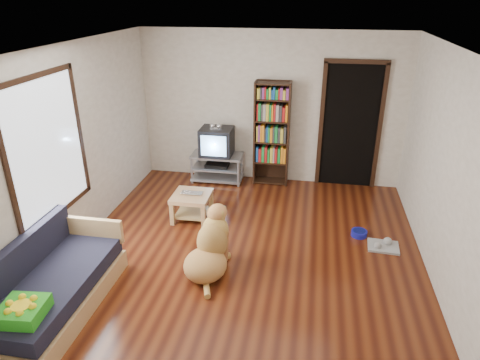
% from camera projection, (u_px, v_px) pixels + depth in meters
% --- Properties ---
extents(ground, '(5.00, 5.00, 0.00)m').
position_uv_depth(ground, '(246.00, 254.00, 5.59)').
color(ground, '#5A250F').
rests_on(ground, ground).
extents(ceiling, '(5.00, 5.00, 0.00)m').
position_uv_depth(ceiling, '(248.00, 48.00, 4.53)').
color(ceiling, white).
rests_on(ceiling, ground).
extents(wall_back, '(4.50, 0.00, 4.50)m').
position_uv_depth(wall_back, '(271.00, 109.00, 7.31)').
color(wall_back, silver).
rests_on(wall_back, ground).
extents(wall_front, '(4.50, 0.00, 4.50)m').
position_uv_depth(wall_front, '(186.00, 299.00, 2.82)').
color(wall_front, silver).
rests_on(wall_front, ground).
extents(wall_left, '(0.00, 5.00, 5.00)m').
position_uv_depth(wall_left, '(72.00, 150.00, 5.42)').
color(wall_left, silver).
rests_on(wall_left, ground).
extents(wall_right, '(0.00, 5.00, 5.00)m').
position_uv_depth(wall_right, '(449.00, 175.00, 4.70)').
color(wall_right, silver).
rests_on(wall_right, ground).
extents(green_cushion, '(0.43, 0.43, 0.13)m').
position_uv_depth(green_cushion, '(23.00, 311.00, 3.90)').
color(green_cushion, green).
rests_on(green_cushion, sofa).
extents(laptop, '(0.32, 0.21, 0.03)m').
position_uv_depth(laptop, '(191.00, 195.00, 6.28)').
color(laptop, '#B5B4B8').
rests_on(laptop, coffee_table).
extents(dog_bowl, '(0.22, 0.22, 0.08)m').
position_uv_depth(dog_bowl, '(359.00, 233.00, 5.99)').
color(dog_bowl, '#161897').
rests_on(dog_bowl, ground).
extents(grey_rag, '(0.42, 0.35, 0.03)m').
position_uv_depth(grey_rag, '(383.00, 246.00, 5.73)').
color(grey_rag, '#A5A5A5').
rests_on(grey_rag, ground).
extents(window, '(0.03, 1.46, 1.70)m').
position_uv_depth(window, '(48.00, 149.00, 4.89)').
color(window, white).
rests_on(window, wall_left).
extents(doorway, '(1.03, 0.05, 2.19)m').
position_uv_depth(doorway, '(350.00, 123.00, 7.15)').
color(doorway, black).
rests_on(doorway, wall_back).
extents(tv_stand, '(0.90, 0.45, 0.50)m').
position_uv_depth(tv_stand, '(217.00, 166.00, 7.65)').
color(tv_stand, '#99999E').
rests_on(tv_stand, ground).
extents(crt_tv, '(0.55, 0.52, 0.58)m').
position_uv_depth(crt_tv, '(217.00, 141.00, 7.48)').
color(crt_tv, black).
rests_on(crt_tv, tv_stand).
extents(bookshelf, '(0.60, 0.30, 1.80)m').
position_uv_depth(bookshelf, '(272.00, 128.00, 7.28)').
color(bookshelf, black).
rests_on(bookshelf, ground).
extents(sofa, '(0.80, 1.80, 0.80)m').
position_uv_depth(sofa, '(52.00, 288.00, 4.55)').
color(sofa, tan).
rests_on(sofa, ground).
extents(coffee_table, '(0.55, 0.55, 0.40)m').
position_uv_depth(coffee_table, '(192.00, 202.00, 6.36)').
color(coffee_table, tan).
rests_on(coffee_table, ground).
extents(dog, '(0.62, 1.02, 0.83)m').
position_uv_depth(dog, '(210.00, 249.00, 5.16)').
color(dog, '#C57D4C').
rests_on(dog, ground).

